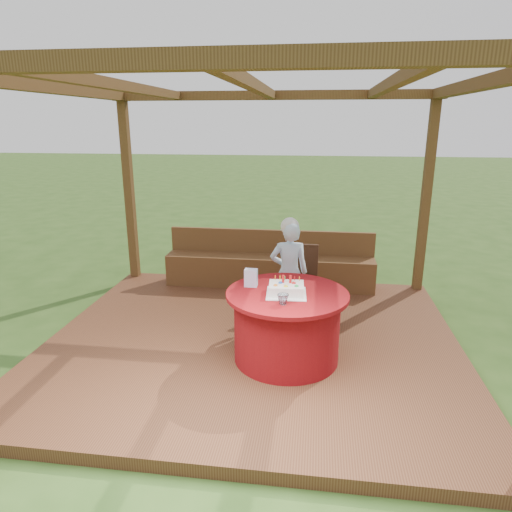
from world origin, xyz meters
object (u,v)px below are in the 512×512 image
Objects in this scene: gift_bag at (251,278)px; drinking_glass at (283,299)px; table at (287,325)px; chair at (300,277)px; elderly_woman at (289,270)px; birthday_cake at (286,289)px; bench at (269,268)px.

drinking_glass is at bearing -47.73° from gift_bag.
chair is (0.08, 1.20, 0.11)m from table.
elderly_woman is (-0.12, -0.29, 0.17)m from chair.
birthday_cake is at bearing -21.68° from gift_bag.
chair reaches higher than bench.
birthday_cake is at bearing -94.11° from chair.
chair is at bearing 66.65° from elderly_woman.
birthday_cake is (-0.09, -1.24, 0.30)m from chair.
gift_bag reaches higher than chair.
chair reaches higher than table.
gift_bag is 1.75× the size of drinking_glass.
chair is at bearing 86.16° from drinking_glass.
elderly_woman reaches higher than bench.
gift_bag is at bearing 129.95° from drinking_glass.
drinking_glass is (0.38, -2.43, 0.50)m from bench.
chair is 4.74× the size of gift_bag.
elderly_woman is at bearing 92.08° from birthday_cake.
chair is 8.28× the size of drinking_glass.
elderly_woman reaches higher than gift_bag.
gift_bag is (-0.38, 0.12, 0.44)m from table.
birthday_cake is at bearing 87.44° from drinking_glass.
bench is 2.08m from gift_bag.
gift_bag is at bearing -113.06° from chair.
table is at bearing 86.34° from drinking_glass.
birthday_cake is (0.03, -0.96, 0.13)m from elderly_woman.
chair is at bearing 86.12° from table.
bench is 3.48× the size of chair.
table is at bearing -79.37° from bench.
elderly_woman is (-0.04, 0.91, 0.28)m from table.
gift_bag is at bearing -89.39° from bench.
birthday_cake is (-0.01, -0.04, 0.41)m from table.
drinking_glass is at bearing -92.56° from birthday_cake.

